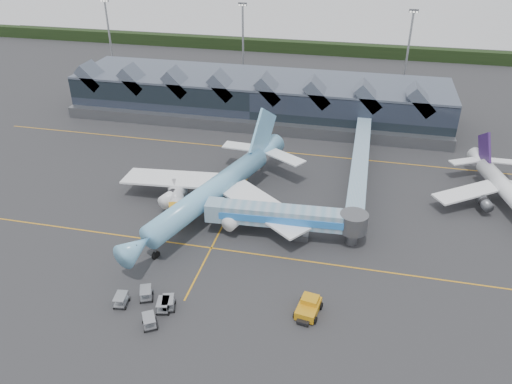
% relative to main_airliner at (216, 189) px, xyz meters
% --- Properties ---
extents(ground, '(260.00, 260.00, 0.00)m').
position_rel_main_airliner_xyz_m(ground, '(2.40, -2.93, -4.05)').
color(ground, '#2B2C2E').
rests_on(ground, ground).
extents(taxi_stripes, '(120.00, 60.00, 0.01)m').
position_rel_main_airliner_xyz_m(taxi_stripes, '(2.40, 7.07, -4.04)').
color(taxi_stripes, orange).
rests_on(taxi_stripes, ground).
extents(tree_line_far, '(260.00, 4.00, 4.00)m').
position_rel_main_airliner_xyz_m(tree_line_far, '(2.40, 107.07, -2.05)').
color(tree_line_far, black).
rests_on(tree_line_far, ground).
extents(terminal, '(90.00, 22.25, 12.52)m').
position_rel_main_airliner_xyz_m(terminal, '(-2.67, 44.42, 0.83)').
color(terminal, black).
rests_on(terminal, ground).
extents(light_masts, '(132.40, 42.56, 22.45)m').
position_rel_main_airliner_xyz_m(light_masts, '(23.40, 59.87, 8.44)').
color(light_masts, gray).
rests_on(light_masts, ground).
extents(main_airliner, '(35.50, 41.83, 13.78)m').
position_rel_main_airliner_xyz_m(main_airliner, '(0.00, 0.00, 0.00)').
color(main_airliner, '#73B6E9').
rests_on(main_airliner, ground).
extents(regional_jet, '(24.95, 27.76, 9.63)m').
position_rel_main_airliner_xyz_m(regional_jet, '(48.04, 12.53, -0.99)').
color(regional_jet, white).
rests_on(regional_jet, ground).
extents(jet_bridge, '(24.98, 5.01, 5.41)m').
position_rel_main_airliner_xyz_m(jet_bridge, '(14.22, -5.45, -0.36)').
color(jet_bridge, '#6C9BB5').
rests_on(jet_bridge, ground).
extents(fuel_truck, '(6.66, 10.66, 3.67)m').
position_rel_main_airliner_xyz_m(fuel_truck, '(-6.67, -1.48, -1.99)').
color(fuel_truck, black).
rests_on(fuel_truck, ground).
extents(pushback_tug, '(3.50, 4.95, 2.06)m').
position_rel_main_airliner_xyz_m(pushback_tug, '(18.65, -21.50, -3.12)').
color(pushback_tug, '#C08212').
rests_on(pushback_tug, ground).
extents(baggage_carts, '(8.11, 7.30, 1.59)m').
position_rel_main_airliner_xyz_m(baggage_carts, '(-1.32, -25.44, -3.16)').
color(baggage_carts, gray).
rests_on(baggage_carts, ground).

